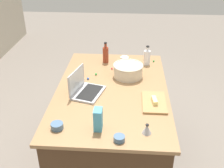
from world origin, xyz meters
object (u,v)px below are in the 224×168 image
ramekin_small (57,126)px  bottle_soy (106,54)px  kitchen_timer (147,129)px  candy_bag (98,119)px  cutting_board (154,102)px  ramekin_wide (124,59)px  butter_stick_left (154,100)px  ramekin_medium (119,138)px  bottle_vinegar (147,57)px  laptop (85,89)px  mixing_bowl_large (128,70)px

ramekin_small → bottle_soy: bearing=-12.1°
kitchen_timer → candy_bag: (0.03, 0.35, 0.05)m
cutting_board → kitchen_timer: bearing=168.7°
ramekin_wide → candy_bag: size_ratio=0.53×
candy_bag → butter_stick_left: bearing=-50.5°
ramekin_medium → candy_bag: 0.21m
ramekin_wide → bottle_vinegar: bearing=-108.8°
ramekin_small → kitchen_timer: bearing=-90.5°
ramekin_wide → candy_bag: (-1.22, 0.16, 0.06)m
candy_bag → laptop: bearing=19.6°
bottle_soy → ramekin_small: (-1.18, 0.25, -0.07)m
laptop → ramekin_small: laptop is taller
butter_stick_left → ramekin_wide: 0.91m
laptop → kitchen_timer: (-0.52, -0.53, -0.01)m
bottle_soy → ramekin_wide: bottle_soy is taller
ramekin_small → laptop: bearing=-13.8°
cutting_board → butter_stick_left: butter_stick_left is taller
bottle_vinegar → ramekin_small: size_ratio=2.32×
mixing_bowl_large → butter_stick_left: (-0.49, -0.23, -0.03)m
mixing_bowl_large → ramekin_wide: (0.38, 0.05, -0.05)m
mixing_bowl_large → ramekin_wide: size_ratio=3.33×
cutting_board → ramekin_small: bearing=117.9°
bottle_soy → kitchen_timer: bearing=-161.3°
bottle_vinegar → bottle_soy: size_ratio=0.93×
bottle_vinegar → kitchen_timer: bearing=177.7°
laptop → bottle_soy: (0.67, -0.13, 0.05)m
candy_bag → mixing_bowl_large: bearing=-13.5°
ramekin_medium → candy_bag: bearing=52.7°
bottle_vinegar → candy_bag: size_ratio=1.26×
bottle_vinegar → ramekin_medium: bearing=169.1°
mixing_bowl_large → candy_bag: size_ratio=1.75×
laptop → kitchen_timer: laptop is taller
bottle_soy → cutting_board: bottle_soy is taller
butter_stick_left → kitchen_timer: bearing=168.3°
cutting_board → butter_stick_left: size_ratio=3.02×
bottle_vinegar → bottle_soy: bottle_soy is taller
bottle_soy → ramekin_medium: size_ratio=2.90×
laptop → ramekin_medium: 0.70m
mixing_bowl_large → ramekin_small: (-0.86, 0.51, -0.05)m
ramekin_small → ramekin_medium: bearing=-102.5°
laptop → ramekin_small: 0.53m
bottle_vinegar → ramekin_small: (-1.16, 0.70, -0.06)m
bottle_vinegar → ramekin_small: bearing=148.7°
bottle_soy → kitchen_timer: (-1.19, -0.40, -0.06)m
candy_bag → bottle_soy: bearing=2.4°
ramekin_medium → butter_stick_left: bearing=-29.7°
bottle_vinegar → butter_stick_left: 0.78m
cutting_board → butter_stick_left: bearing=180.0°
laptop → kitchen_timer: 0.74m
bottle_soy → cutting_board: 0.93m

